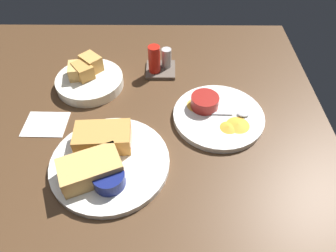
% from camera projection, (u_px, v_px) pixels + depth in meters
% --- Properties ---
extents(ground_plane, '(1.10, 1.10, 0.03)m').
position_uv_depth(ground_plane, '(120.00, 138.00, 0.79)').
color(ground_plane, '#4C331E').
extents(plate_sandwich_main, '(0.28, 0.28, 0.02)m').
position_uv_depth(plate_sandwich_main, '(110.00, 163.00, 0.71)').
color(plate_sandwich_main, white).
rests_on(plate_sandwich_main, ground_plane).
extents(sandwich_half_near, '(0.14, 0.08, 0.05)m').
position_uv_depth(sandwich_half_near, '(103.00, 138.00, 0.72)').
color(sandwich_half_near, '#C68C42').
rests_on(sandwich_half_near, plate_sandwich_main).
extents(sandwich_half_far, '(0.15, 0.12, 0.05)m').
position_uv_depth(sandwich_half_far, '(90.00, 169.00, 0.65)').
color(sandwich_half_far, tan).
rests_on(sandwich_half_far, plate_sandwich_main).
extents(ramekin_dark_sauce, '(0.07, 0.07, 0.03)m').
position_uv_depth(ramekin_dark_sauce, '(111.00, 179.00, 0.65)').
color(ramekin_dark_sauce, navy).
rests_on(ramekin_dark_sauce, plate_sandwich_main).
extents(spoon_by_dark_ramekin, '(0.07, 0.09, 0.01)m').
position_uv_depth(spoon_by_dark_ramekin, '(101.00, 165.00, 0.69)').
color(spoon_by_dark_ramekin, silver).
rests_on(spoon_by_dark_ramekin, plate_sandwich_main).
extents(plate_chips_companion, '(0.24, 0.24, 0.02)m').
position_uv_depth(plate_chips_companion, '(218.00, 116.00, 0.81)').
color(plate_chips_companion, white).
rests_on(plate_chips_companion, ground_plane).
extents(ramekin_light_gravy, '(0.07, 0.07, 0.03)m').
position_uv_depth(ramekin_light_gravy, '(205.00, 101.00, 0.81)').
color(ramekin_light_gravy, maroon).
rests_on(ramekin_light_gravy, plate_chips_companion).
extents(spoon_by_gravy_ramekin, '(0.10, 0.02, 0.01)m').
position_uv_depth(spoon_by_gravy_ramekin, '(238.00, 114.00, 0.80)').
color(spoon_by_gravy_ramekin, silver).
rests_on(spoon_by_gravy_ramekin, plate_chips_companion).
extents(plantain_chip_scatter, '(0.18, 0.18, 0.01)m').
position_uv_depth(plantain_chip_scatter, '(218.00, 113.00, 0.80)').
color(plantain_chip_scatter, orange).
rests_on(plantain_chip_scatter, plate_chips_companion).
extents(bread_basket_rear, '(0.19, 0.19, 0.08)m').
position_uv_depth(bread_basket_rear, '(89.00, 79.00, 0.89)').
color(bread_basket_rear, silver).
rests_on(bread_basket_rear, ground_plane).
extents(condiment_caddy, '(0.09, 0.09, 0.10)m').
position_uv_depth(condiment_caddy, '(159.00, 62.00, 0.93)').
color(condiment_caddy, brown).
rests_on(condiment_caddy, ground_plane).
extents(paper_napkin_folded, '(0.11, 0.09, 0.00)m').
position_uv_depth(paper_napkin_folded, '(46.00, 124.00, 0.80)').
color(paper_napkin_folded, white).
rests_on(paper_napkin_folded, ground_plane).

